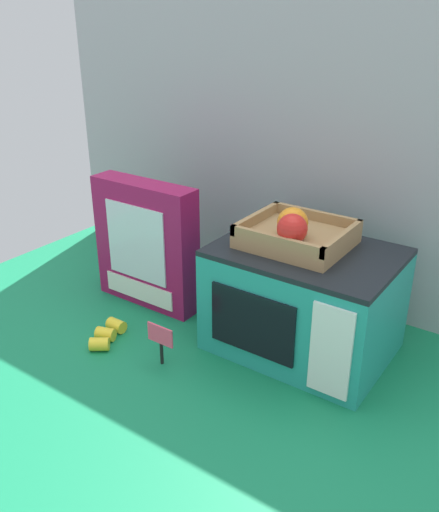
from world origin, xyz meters
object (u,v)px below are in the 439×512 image
at_px(cookie_set_box, 146,244).
at_px(loose_toy_banana, 107,334).
at_px(food_groups_crate, 295,234).
at_px(price_sign, 160,339).
at_px(toy_microwave, 304,300).

relative_size(cookie_set_box, loose_toy_banana, 2.70).
bearing_deg(food_groups_crate, cookie_set_box, -175.24).
bearing_deg(food_groups_crate, price_sign, -129.21).
bearing_deg(loose_toy_banana, food_groups_crate, 33.31).
distance_m(food_groups_crate, loose_toy_banana, 0.52).
distance_m(toy_microwave, loose_toy_banana, 0.48).
xyz_separation_m(toy_microwave, food_groups_crate, (-0.03, -0.00, 0.16)).
height_order(food_groups_crate, cookie_set_box, food_groups_crate).
relative_size(food_groups_crate, cookie_set_box, 0.67).
xyz_separation_m(toy_microwave, cookie_set_box, (-0.45, -0.04, 0.04)).
relative_size(cookie_set_box, price_sign, 3.40).
bearing_deg(food_groups_crate, loose_toy_banana, -146.69).
distance_m(food_groups_crate, cookie_set_box, 0.44).
relative_size(toy_microwave, food_groups_crate, 1.76).
distance_m(toy_microwave, price_sign, 0.34).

